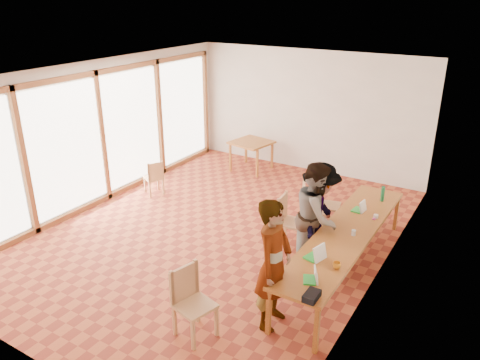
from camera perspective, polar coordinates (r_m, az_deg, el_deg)
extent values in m
plane|color=#AA4B29|center=(9.02, -2.53, -6.25)|extent=(8.00, 8.00, 0.00)
cube|color=beige|center=(11.80, 8.33, 8.26)|extent=(6.00, 0.10, 3.00)
cube|color=beige|center=(5.86, -25.39, -8.65)|extent=(6.00, 0.10, 3.00)
cube|color=beige|center=(7.27, 17.31, -1.45)|extent=(0.10, 8.00, 3.00)
cube|color=white|center=(10.29, -16.56, 5.52)|extent=(0.10, 8.00, 3.00)
cube|color=white|center=(8.04, -2.90, 13.05)|extent=(6.00, 8.00, 0.04)
cube|color=#A36A24|center=(7.62, 12.80, -6.32)|extent=(0.80, 4.00, 0.05)
cube|color=#A36A24|center=(6.41, 3.49, -15.78)|extent=(0.06, 0.06, 0.70)
cube|color=#A36A24|center=(9.55, 14.58, -2.97)|extent=(0.06, 0.06, 0.70)
cube|color=#A36A24|center=(6.20, 9.31, -17.63)|extent=(0.06, 0.06, 0.70)
cube|color=#A36A24|center=(9.40, 18.52, -3.83)|extent=(0.06, 0.06, 0.70)
cube|color=#A36A24|center=(11.81, 1.41, 4.59)|extent=(0.90, 0.90, 0.05)
cube|color=#A36A24|center=(11.81, -1.20, 2.67)|extent=(0.05, 0.05, 0.70)
cube|color=#A36A24|center=(12.43, 0.74, 3.69)|extent=(0.05, 0.05, 0.70)
cube|color=#A36A24|center=(11.43, 2.10, 1.99)|extent=(0.05, 0.05, 0.70)
cube|color=#A36A24|center=(12.08, 3.92, 3.07)|extent=(0.05, 0.05, 0.70)
cube|color=tan|center=(6.34, -5.52, -15.03)|extent=(0.56, 0.56, 0.04)
cube|color=tan|center=(6.32, -6.81, -12.28)|extent=(0.16, 0.45, 0.48)
cube|color=tan|center=(8.39, 6.35, -5.19)|extent=(0.48, 0.48, 0.04)
cube|color=tan|center=(8.34, 5.14, -3.39)|extent=(0.08, 0.44, 0.46)
cube|color=tan|center=(8.86, 9.04, -3.56)|extent=(0.63, 0.63, 0.05)
cube|color=tan|center=(8.74, 7.74, -1.90)|extent=(0.24, 0.45, 0.50)
cube|color=tan|center=(9.18, 10.77, -3.09)|extent=(0.50, 0.50, 0.04)
cube|color=tan|center=(9.11, 9.69, -1.55)|extent=(0.13, 0.42, 0.44)
cube|color=tan|center=(10.67, -10.49, 0.27)|extent=(0.50, 0.50, 0.04)
cube|color=tan|center=(10.45, -10.25, 1.05)|extent=(0.21, 0.34, 0.39)
imported|color=gray|center=(6.28, 4.13, -10.23)|extent=(0.49, 0.71, 1.86)
imported|color=gray|center=(7.65, 9.29, -4.37)|extent=(0.88, 1.02, 1.82)
imported|color=gray|center=(7.82, 9.64, -4.08)|extent=(0.79, 1.20, 1.75)
cube|color=green|center=(6.33, 8.47, -11.95)|extent=(0.24, 0.28, 0.02)
cube|color=white|center=(6.29, 9.27, -11.35)|extent=(0.15, 0.22, 0.19)
cube|color=green|center=(6.83, 9.01, -9.21)|extent=(0.26, 0.31, 0.03)
cube|color=white|center=(6.73, 9.71, -8.78)|extent=(0.14, 0.26, 0.23)
cube|color=green|center=(8.35, 14.17, -3.56)|extent=(0.19, 0.25, 0.02)
cube|color=white|center=(8.28, 14.75, -3.17)|extent=(0.09, 0.22, 0.20)
imported|color=orange|center=(6.64, 11.71, -10.13)|extent=(0.14, 0.14, 0.09)
cylinder|color=#196639|center=(8.78, 17.00, -1.63)|extent=(0.07, 0.07, 0.28)
cylinder|color=silver|center=(7.51, 13.68, -6.26)|extent=(0.07, 0.07, 0.09)
cylinder|color=white|center=(8.16, 16.23, -4.28)|extent=(0.08, 0.08, 0.06)
cube|color=#D43B8A|center=(8.13, 16.06, -4.52)|extent=(0.05, 0.10, 0.01)
cube|color=black|center=(5.99, 8.73, -13.80)|extent=(0.16, 0.26, 0.09)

